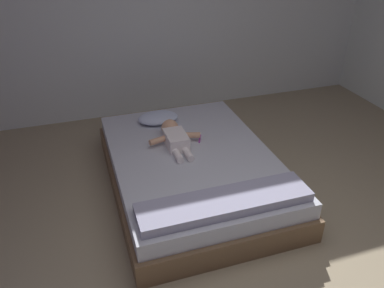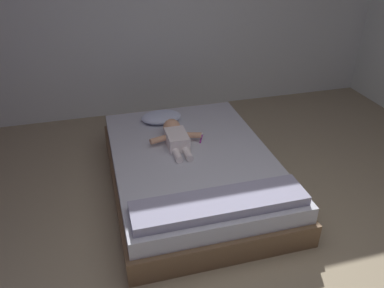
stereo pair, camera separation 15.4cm
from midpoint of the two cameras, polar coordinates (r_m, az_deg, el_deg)
name	(u,v)px [view 2 (the right image)]	position (r m, az deg, el deg)	size (l,w,h in m)	color
ground_plane	(240,279)	(2.95, 8.74, -19.16)	(8.00, 8.00, 0.00)	gray
wall_behind_bed	(155,0)	(4.86, -4.55, 20.52)	(8.00, 0.12, 2.79)	silver
bed	(192,170)	(3.64, 1.21, -3.88)	(1.48, 2.09, 0.36)	brown
pillow	(161,117)	(4.08, -3.50, 4.00)	(0.42, 0.29, 0.10)	silver
baby	(176,137)	(3.67, -1.25, 1.09)	(0.51, 0.61, 0.17)	white
toothbrush	(201,138)	(3.77, 2.57, 0.89)	(0.08, 0.16, 0.02)	purple
blanket	(220,203)	(2.91, 5.68, -8.77)	(1.33, 0.32, 0.07)	#9695B0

